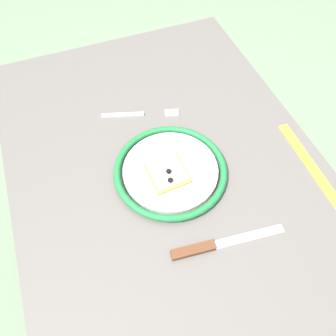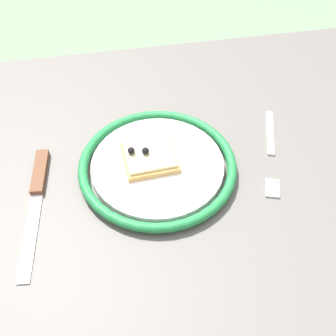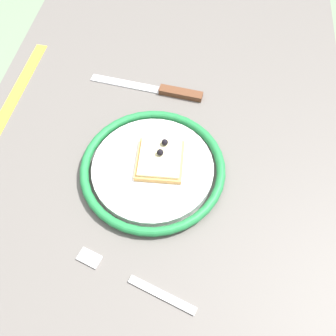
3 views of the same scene
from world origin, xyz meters
name	(u,v)px [view 3 (image 3 of 3)]	position (x,y,z in m)	size (l,w,h in m)	color
ground_plane	(163,262)	(0.00, 0.00, 0.00)	(6.00, 6.00, 0.00)	slate
dining_table	(159,170)	(0.00, 0.00, 0.62)	(1.18, 0.72, 0.71)	#5B5651
plate	(152,168)	(-0.06, 0.00, 0.72)	(0.26, 0.26, 0.02)	white
pizza_slice_near	(160,159)	(-0.05, -0.01, 0.74)	(0.09, 0.09, 0.03)	tan
knife	(165,91)	(0.14, 0.01, 0.72)	(0.04, 0.24, 0.01)	silver
fork	(134,281)	(-0.26, 0.00, 0.72)	(0.08, 0.20, 0.00)	silver
measuring_tape	(14,98)	(0.07, 0.31, 0.71)	(0.33, 0.02, 0.00)	yellow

